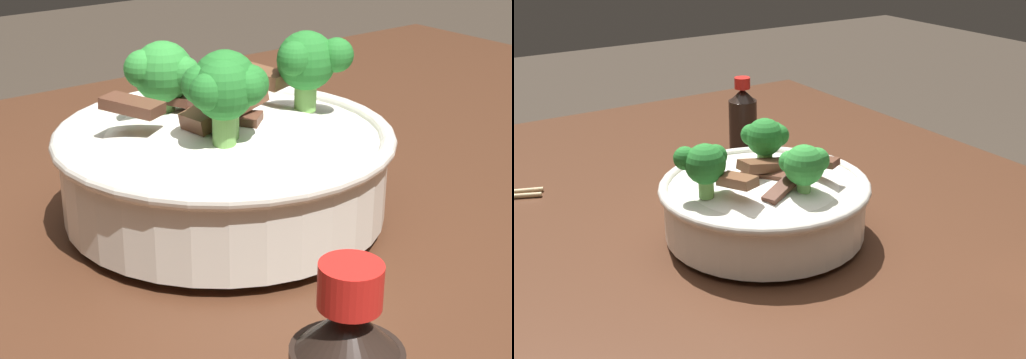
# 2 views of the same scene
# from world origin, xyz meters

# --- Properties ---
(dining_table) EXTENTS (1.14, 1.05, 0.81)m
(dining_table) POSITION_xyz_m (0.00, 0.00, 0.71)
(dining_table) COLOR #472819
(dining_table) RESTS_ON ground
(rice_bowl) EXTENTS (0.26, 0.26, 0.14)m
(rice_bowl) POSITION_xyz_m (0.10, -0.11, 0.86)
(rice_bowl) COLOR silver
(rice_bowl) RESTS_ON dining_table
(soy_sauce_bottle) EXTENTS (0.05, 0.05, 0.13)m
(soy_sauce_bottle) POSITION_xyz_m (0.23, 0.17, 0.87)
(soy_sauce_bottle) COLOR black
(soy_sauce_bottle) RESTS_ON dining_table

